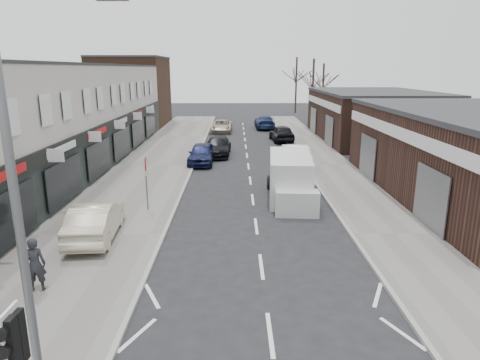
{
  "coord_description": "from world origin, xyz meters",
  "views": [
    {
      "loc": [
        -0.89,
        -7.87,
        6.79
      ],
      "look_at": [
        -0.74,
        8.18,
        2.6
      ],
      "focal_mm": 32.0,
      "sensor_mm": 36.0,
      "label": 1
    }
  ],
  "objects_px": {
    "street_lamp": "(25,199)",
    "pedestrian": "(35,264)",
    "parked_car_left_a": "(202,154)",
    "parked_car_left_b": "(217,146)",
    "sedan_on_pavement": "(96,220)",
    "traffic_light": "(14,355)",
    "white_van": "(290,179)",
    "parked_car_left_c": "(222,126)",
    "parked_car_right_b": "(282,133)",
    "warning_sign": "(146,168)",
    "parked_car_right_a": "(294,156)",
    "parked_car_right_c": "(265,122)"
  },
  "relations": [
    {
      "from": "white_van",
      "to": "sedan_on_pavement",
      "type": "height_order",
      "value": "white_van"
    },
    {
      "from": "pedestrian",
      "to": "parked_car_left_a",
      "type": "bearing_deg",
      "value": -112.85
    },
    {
      "from": "warning_sign",
      "to": "parked_car_left_c",
      "type": "height_order",
      "value": "warning_sign"
    },
    {
      "from": "pedestrian",
      "to": "parked_car_left_a",
      "type": "height_order",
      "value": "pedestrian"
    },
    {
      "from": "street_lamp",
      "to": "white_van",
      "type": "xyz_separation_m",
      "value": [
        6.53,
        14.95,
        -3.52
      ]
    },
    {
      "from": "parked_car_right_b",
      "to": "warning_sign",
      "type": "bearing_deg",
      "value": 62.67
    },
    {
      "from": "street_lamp",
      "to": "parked_car_left_a",
      "type": "distance_m",
      "value": 24.06
    },
    {
      "from": "white_van",
      "to": "parked_car_right_b",
      "type": "relative_size",
      "value": 1.32
    },
    {
      "from": "street_lamp",
      "to": "parked_car_right_a",
      "type": "height_order",
      "value": "street_lamp"
    },
    {
      "from": "warning_sign",
      "to": "street_lamp",
      "type": "bearing_deg",
      "value": -87.16
    },
    {
      "from": "parked_car_right_a",
      "to": "parked_car_right_b",
      "type": "distance_m",
      "value": 11.15
    },
    {
      "from": "warning_sign",
      "to": "sedan_on_pavement",
      "type": "bearing_deg",
      "value": -111.84
    },
    {
      "from": "sedan_on_pavement",
      "to": "parked_car_left_c",
      "type": "distance_m",
      "value": 30.79
    },
    {
      "from": "street_lamp",
      "to": "parked_car_right_a",
      "type": "relative_size",
      "value": 1.6
    },
    {
      "from": "warning_sign",
      "to": "parked_car_left_a",
      "type": "height_order",
      "value": "warning_sign"
    },
    {
      "from": "parked_car_right_b",
      "to": "parked_car_right_c",
      "type": "distance_m",
      "value": 9.13
    },
    {
      "from": "traffic_light",
      "to": "pedestrian",
      "type": "relative_size",
      "value": 1.78
    },
    {
      "from": "warning_sign",
      "to": "parked_car_left_b",
      "type": "relative_size",
      "value": 0.54
    },
    {
      "from": "traffic_light",
      "to": "parked_car_right_a",
      "type": "distance_m",
      "value": 24.93
    },
    {
      "from": "warning_sign",
      "to": "parked_car_right_b",
      "type": "height_order",
      "value": "warning_sign"
    },
    {
      "from": "warning_sign",
      "to": "parked_car_right_c",
      "type": "xyz_separation_m",
      "value": [
        7.61,
        29.89,
        -1.44
      ]
    },
    {
      "from": "street_lamp",
      "to": "pedestrian",
      "type": "bearing_deg",
      "value": 116.97
    },
    {
      "from": "street_lamp",
      "to": "pedestrian",
      "type": "xyz_separation_m",
      "value": [
        -2.53,
        4.98,
        -3.63
      ]
    },
    {
      "from": "white_van",
      "to": "traffic_light",
      "type": "bearing_deg",
      "value": -107.25
    },
    {
      "from": "street_lamp",
      "to": "parked_car_left_b",
      "type": "xyz_separation_m",
      "value": [
        2.15,
        26.85,
        -3.89
      ]
    },
    {
      "from": "parked_car_left_b",
      "to": "parked_car_right_a",
      "type": "height_order",
      "value": "parked_car_right_a"
    },
    {
      "from": "warning_sign",
      "to": "parked_car_right_b",
      "type": "distance_m",
      "value": 22.59
    },
    {
      "from": "sedan_on_pavement",
      "to": "parked_car_left_a",
      "type": "distance_m",
      "value": 14.79
    },
    {
      "from": "warning_sign",
      "to": "pedestrian",
      "type": "relative_size",
      "value": 1.55
    },
    {
      "from": "street_lamp",
      "to": "parked_car_left_a",
      "type": "height_order",
      "value": "street_lamp"
    },
    {
      "from": "parked_car_left_a",
      "to": "parked_car_left_c",
      "type": "distance_m",
      "value": 16.1
    },
    {
      "from": "parked_car_right_c",
      "to": "parked_car_left_b",
      "type": "bearing_deg",
      "value": 71.99
    },
    {
      "from": "parked_car_left_a",
      "to": "parked_car_left_c",
      "type": "relative_size",
      "value": 0.93
    },
    {
      "from": "parked_car_left_b",
      "to": "parked_car_right_c",
      "type": "height_order",
      "value": "parked_car_right_c"
    },
    {
      "from": "sedan_on_pavement",
      "to": "parked_car_right_a",
      "type": "relative_size",
      "value": 0.9
    },
    {
      "from": "traffic_light",
      "to": "street_lamp",
      "type": "relative_size",
      "value": 0.39
    },
    {
      "from": "sedan_on_pavement",
      "to": "parked_car_left_a",
      "type": "relative_size",
      "value": 1.02
    },
    {
      "from": "warning_sign",
      "to": "parked_car_right_c",
      "type": "height_order",
      "value": "warning_sign"
    },
    {
      "from": "sedan_on_pavement",
      "to": "pedestrian",
      "type": "distance_m",
      "value": 4.33
    },
    {
      "from": "traffic_light",
      "to": "parked_car_right_a",
      "type": "height_order",
      "value": "traffic_light"
    },
    {
      "from": "white_van",
      "to": "parked_car_left_c",
      "type": "xyz_separation_m",
      "value": [
        -4.45,
        24.84,
        -0.44
      ]
    },
    {
      "from": "traffic_light",
      "to": "white_van",
      "type": "xyz_separation_m",
      "value": [
        6.4,
        16.17,
        -1.31
      ]
    },
    {
      "from": "parked_car_left_b",
      "to": "parked_car_right_b",
      "type": "xyz_separation_m",
      "value": [
        5.87,
        6.77,
        0.06
      ]
    },
    {
      "from": "traffic_light",
      "to": "street_lamp",
      "type": "xyz_separation_m",
      "value": [
        -0.13,
        1.22,
        2.2
      ]
    },
    {
      "from": "street_lamp",
      "to": "traffic_light",
      "type": "bearing_deg",
      "value": -84.12
    },
    {
      "from": "parked_car_right_a",
      "to": "parked_car_right_b",
      "type": "relative_size",
      "value": 1.07
    },
    {
      "from": "warning_sign",
      "to": "sedan_on_pavement",
      "type": "xyz_separation_m",
      "value": [
        -1.41,
        -3.53,
        -1.34
      ]
    },
    {
      "from": "white_van",
      "to": "parked_car_right_a",
      "type": "relative_size",
      "value": 1.22
    },
    {
      "from": "traffic_light",
      "to": "parked_car_left_a",
      "type": "distance_m",
      "value": 25.01
    },
    {
      "from": "white_van",
      "to": "pedestrian",
      "type": "xyz_separation_m",
      "value": [
        -9.06,
        -9.97,
        -0.11
      ]
    }
  ]
}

